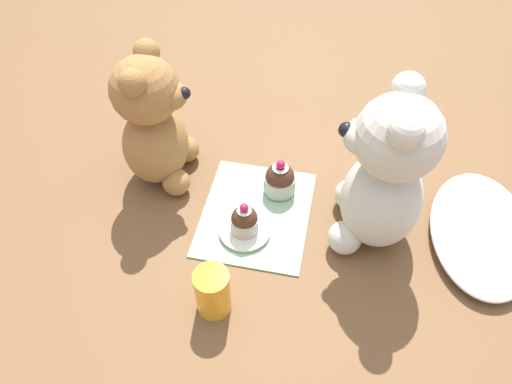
{
  "coord_description": "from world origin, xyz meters",
  "views": [
    {
      "loc": [
        0.5,
        0.1,
        0.65
      ],
      "look_at": [
        0.0,
        0.0,
        0.06
      ],
      "focal_mm": 35.0,
      "sensor_mm": 36.0,
      "label": 1
    }
  ],
  "objects_px": {
    "teddy_bear_tan": "(154,124)",
    "cupcake_near_tan_bear": "(244,220)",
    "teddy_bear_cream": "(385,175)",
    "cupcake_near_cream_bear": "(280,179)",
    "saucer_plate": "(245,230)",
    "juice_glass": "(213,292)"
  },
  "relations": [
    {
      "from": "teddy_bear_cream",
      "to": "saucer_plate",
      "type": "bearing_deg",
      "value": -75.23
    },
    {
      "from": "teddy_bear_tan",
      "to": "cupcake_near_tan_bear",
      "type": "bearing_deg",
      "value": -125.41
    },
    {
      "from": "cupcake_near_cream_bear",
      "to": "saucer_plate",
      "type": "bearing_deg",
      "value": -21.7
    },
    {
      "from": "teddy_bear_cream",
      "to": "juice_glass",
      "type": "xyz_separation_m",
      "value": [
        0.18,
        -0.21,
        -0.09
      ]
    },
    {
      "from": "saucer_plate",
      "to": "juice_glass",
      "type": "xyz_separation_m",
      "value": [
        0.14,
        -0.01,
        0.03
      ]
    },
    {
      "from": "saucer_plate",
      "to": "teddy_bear_cream",
      "type": "bearing_deg",
      "value": 103.57
    },
    {
      "from": "cupcake_near_tan_bear",
      "to": "cupcake_near_cream_bear",
      "type": "bearing_deg",
      "value": 158.3
    },
    {
      "from": "cupcake_near_cream_bear",
      "to": "juice_glass",
      "type": "xyz_separation_m",
      "value": [
        0.23,
        -0.05,
        0.01
      ]
    },
    {
      "from": "teddy_bear_tan",
      "to": "juice_glass",
      "type": "height_order",
      "value": "teddy_bear_tan"
    },
    {
      "from": "cupcake_near_tan_bear",
      "to": "teddy_bear_tan",
      "type": "bearing_deg",
      "value": -120.62
    },
    {
      "from": "teddy_bear_cream",
      "to": "saucer_plate",
      "type": "xyz_separation_m",
      "value": [
        0.05,
        -0.2,
        -0.12
      ]
    },
    {
      "from": "saucer_plate",
      "to": "juice_glass",
      "type": "height_order",
      "value": "juice_glass"
    },
    {
      "from": "teddy_bear_tan",
      "to": "cupcake_near_tan_bear",
      "type": "distance_m",
      "value": 0.21
    },
    {
      "from": "cupcake_near_tan_bear",
      "to": "juice_glass",
      "type": "distance_m",
      "value": 0.14
    },
    {
      "from": "saucer_plate",
      "to": "cupcake_near_tan_bear",
      "type": "distance_m",
      "value": 0.03
    },
    {
      "from": "saucer_plate",
      "to": "cupcake_near_tan_bear",
      "type": "relative_size",
      "value": 1.37
    },
    {
      "from": "teddy_bear_tan",
      "to": "cupcake_near_tan_bear",
      "type": "xyz_separation_m",
      "value": [
        0.1,
        0.17,
        -0.08
      ]
    },
    {
      "from": "teddy_bear_cream",
      "to": "cupcake_near_cream_bear",
      "type": "distance_m",
      "value": 0.19
    },
    {
      "from": "cupcake_near_cream_bear",
      "to": "teddy_bear_cream",
      "type": "bearing_deg",
      "value": 71.99
    },
    {
      "from": "teddy_bear_cream",
      "to": "saucer_plate",
      "type": "height_order",
      "value": "teddy_bear_cream"
    },
    {
      "from": "saucer_plate",
      "to": "cupcake_near_cream_bear",
      "type": "bearing_deg",
      "value": 158.3
    },
    {
      "from": "juice_glass",
      "to": "saucer_plate",
      "type": "bearing_deg",
      "value": 173.69
    }
  ]
}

